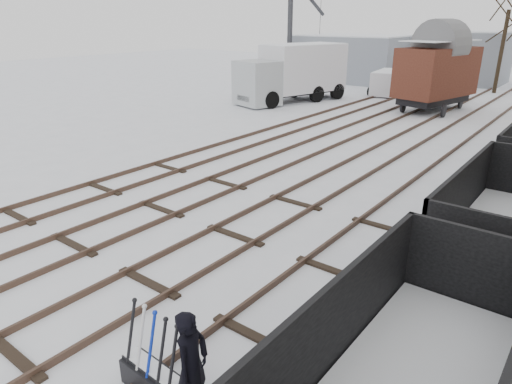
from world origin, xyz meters
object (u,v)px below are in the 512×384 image
ground_frame (155,379)px  crane (291,53)px  box_van_wagon (437,70)px  lorry (293,73)px  panel_van (388,82)px  worker (192,366)px

ground_frame → crane: bearing=122.8°
box_van_wagon → crane: 16.70m
lorry → panel_van: lorry is taller
lorry → panel_van: 8.29m
ground_frame → lorry: 27.40m
ground_frame → crane: size_ratio=0.15×
panel_van → crane: 10.82m
worker → box_van_wagon: bearing=-2.6°
ground_frame → crane: 38.63m
ground_frame → worker: (0.75, 0.10, 0.61)m
crane → worker: bearing=-48.7°
ground_frame → panel_van: bearing=108.6°
ground_frame → panel_van: (-9.13, 31.04, 0.66)m
crane → panel_van: bearing=-2.0°
lorry → panel_van: size_ratio=2.07×
lorry → crane: crane is taller
ground_frame → box_van_wagon: size_ratio=0.24×
box_van_wagon → panel_van: bearing=151.0°
worker → lorry: (-14.00, 23.82, 1.12)m
box_van_wagon → lorry: bearing=-150.0°
ground_frame → box_van_wagon: bearing=101.3°
worker → box_van_wagon: box_van_wagon is taller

